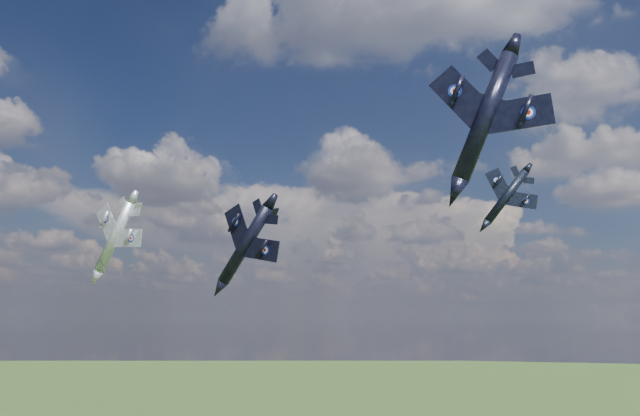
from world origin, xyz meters
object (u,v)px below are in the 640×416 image
(jet_right_navy, at_px, (485,117))
(jet_high_navy, at_px, (506,197))
(jet_left_silver, at_px, (115,237))
(jet_lead_navy, at_px, (245,245))

(jet_right_navy, relative_size, jet_high_navy, 1.19)
(jet_right_navy, distance_m, jet_high_navy, 41.98)
(jet_right_navy, bearing_deg, jet_left_silver, 151.26)
(jet_high_navy, bearing_deg, jet_left_silver, -177.85)
(jet_high_navy, xyz_separation_m, jet_left_silver, (-55.75, -11.48, -5.24))
(jet_lead_navy, relative_size, jet_right_navy, 1.06)
(jet_right_navy, height_order, jet_left_silver, jet_right_navy)
(jet_right_navy, height_order, jet_high_navy, jet_high_navy)
(jet_lead_navy, height_order, jet_right_navy, jet_right_navy)
(jet_lead_navy, distance_m, jet_right_navy, 38.73)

